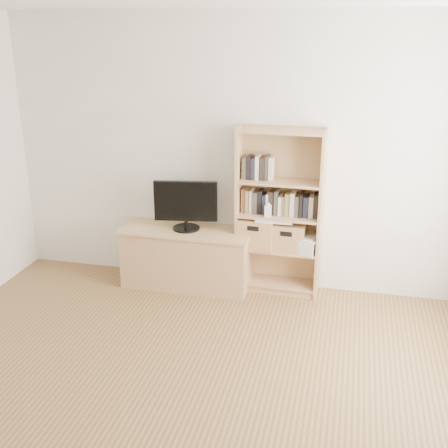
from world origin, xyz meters
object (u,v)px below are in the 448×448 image
(laptop, at_px, (275,218))
(baby_monitor, at_px, (268,211))
(tv_stand, at_px, (187,258))
(basket_right, at_px, (288,236))
(basket_left, at_px, (256,232))
(bookshelf, at_px, (279,213))
(television, at_px, (186,206))

(laptop, bearing_deg, baby_monitor, -130.55)
(tv_stand, bearing_deg, basket_right, 5.27)
(basket_right, bearing_deg, laptop, -173.15)
(laptop, bearing_deg, basket_left, 173.77)
(bookshelf, height_order, basket_left, bookshelf)
(tv_stand, distance_m, bookshelf, 1.03)
(basket_right, distance_m, laptop, 0.22)
(tv_stand, bearing_deg, television, 0.42)
(bookshelf, relative_size, basket_left, 4.54)
(television, xyz_separation_m, basket_right, (0.98, 0.08, -0.26))
(baby_monitor, relative_size, basket_right, 0.35)
(baby_monitor, distance_m, basket_right, 0.33)
(basket_left, bearing_deg, tv_stand, -169.99)
(tv_stand, xyz_separation_m, television, (0.00, 0.00, 0.55))
(bookshelf, bearing_deg, basket_left, -178.81)
(baby_monitor, relative_size, basket_left, 0.32)
(tv_stand, relative_size, television, 2.05)
(laptop, bearing_deg, basket_right, 3.09)
(baby_monitor, bearing_deg, television, -178.48)
(bookshelf, bearing_deg, tv_stand, -172.57)
(tv_stand, bearing_deg, laptop, 5.43)
(basket_right, bearing_deg, tv_stand, -172.14)
(bookshelf, xyz_separation_m, basket_left, (-0.21, 0.00, -0.21))
(tv_stand, bearing_deg, basket_left, 8.23)
(bookshelf, height_order, baby_monitor, bookshelf)
(television, xyz_separation_m, baby_monitor, (0.79, 0.00, 0.01))
(tv_stand, distance_m, laptop, 0.97)
(tv_stand, height_order, television, television)
(basket_left, bearing_deg, television, -169.99)
(television, distance_m, basket_left, 0.72)
(television, height_order, basket_left, television)
(tv_stand, bearing_deg, bookshelf, 6.27)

